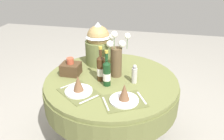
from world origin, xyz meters
TOP-DOWN VIEW (x-y plane):
  - ground at (0.00, 0.00)m, footprint 8.00×8.00m
  - dining_table at (0.00, 0.00)m, footprint 1.31×1.31m
  - place_setting_left at (-0.23, -0.29)m, footprint 0.43×0.41m
  - place_setting_right at (0.18, -0.35)m, footprint 0.42×0.39m
  - flower_vase at (0.03, 0.08)m, footprint 0.22×0.19m
  - wine_bottle_left at (-0.02, -0.12)m, footprint 0.07×0.07m
  - wine_bottle_right at (-0.09, -0.04)m, footprint 0.08×0.08m
  - pepper_mill at (0.22, -0.02)m, footprint 0.05×0.05m
  - gift_tub_back_left at (-0.21, 0.33)m, footprint 0.28×0.28m
  - woven_basket_side_left at (-0.41, 0.01)m, footprint 0.18×0.16m

SIDE VIEW (x-z plane):
  - ground at x=0.00m, z-range 0.00..0.00m
  - dining_table at x=0.00m, z-range 0.22..0.96m
  - place_setting_left at x=-0.23m, z-range 0.71..0.87m
  - place_setting_right at x=0.18m, z-range 0.71..0.87m
  - woven_basket_side_left at x=-0.41m, z-range 0.72..0.90m
  - pepper_mill at x=0.22m, z-range 0.74..0.92m
  - wine_bottle_left at x=-0.02m, z-range 0.70..1.04m
  - wine_bottle_right at x=-0.09m, z-range 0.70..1.05m
  - flower_vase at x=0.03m, z-range 0.72..1.18m
  - gift_tub_back_left at x=-0.21m, z-range 0.76..1.22m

